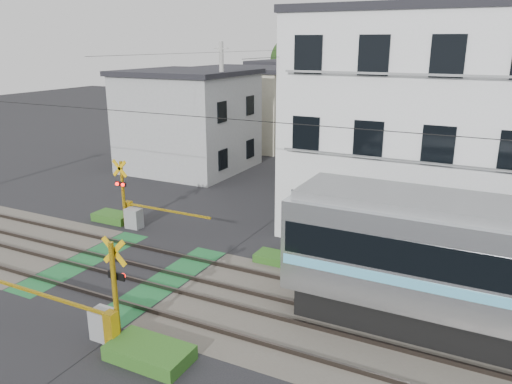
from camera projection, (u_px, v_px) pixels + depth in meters
The scene contains 11 objects.
ground at pixel (124, 271), 18.07m from camera, with size 120.00×120.00×0.00m, color black.
track_bed at pixel (123, 270), 18.06m from camera, with size 120.00×120.00×0.14m.
crossing_signal_near at pixel (105, 318), 13.62m from camera, with size 4.74×0.65×3.09m.
crossing_signal_far at pixel (133, 212), 22.10m from camera, with size 4.74×0.65×3.09m.
apartment_block at pixel (422, 123), 21.18m from camera, with size 10.20×8.36×9.30m.
houses_row at pixel (346, 105), 39.19m from camera, with size 22.07×31.35×6.80m.
tree_hill at pixel (402, 62), 57.78m from camera, with size 40.00×13.34×11.37m.
catenary at pixel (275, 195), 14.45m from camera, with size 60.00×5.04×7.00m.
utility_poles at pixel (318, 96), 37.02m from camera, with size 7.90×42.00×8.00m.
pedestrian at pixel (358, 118), 47.88m from camera, with size 0.68×0.44×1.85m, color #2A2832.
weed_patches at pixel (161, 277), 17.18m from camera, with size 10.25×8.80×0.40m.
Camera 1 is at (11.71, -12.55, 7.94)m, focal length 35.00 mm.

